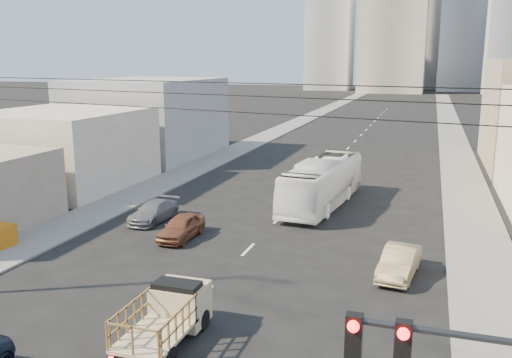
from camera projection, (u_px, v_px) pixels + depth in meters
The scene contains 15 objects.
sidewalk_left at pixel (291, 125), 84.40m from camera, with size 3.50×180.00×0.12m, color slate.
sidewalk_right at pixel (451, 131), 77.37m from camera, with size 3.50×180.00×0.12m, color slate.
lane_dashes at pixel (352, 145), 65.09m from camera, with size 0.15×104.00×0.01m.
flatbed_pickup at pixel (167, 313), 19.17m from camera, with size 1.95×4.41×1.90m.
city_bus at pixel (323, 183), 37.32m from camera, with size 2.73×11.65×3.25m, color white.
sedan_brown at pixel (181, 227), 30.53m from camera, with size 1.58×3.93×1.34m, color brown.
sedan_tan at pixel (399, 262), 25.16m from camera, with size 1.44×4.12×1.36m, color #9E865C.
sedan_grey at pixel (153, 212), 33.83m from camera, with size 1.72×4.23×1.23m, color slate.
overhead_wires at pixel (106, 92), 15.28m from camera, with size 23.01×5.02×0.72m.
bldg_left_mid at pixel (63, 148), 43.16m from camera, with size 11.00×12.00×6.00m, color #C3B59D.
bldg_left_far at pixel (149, 118), 57.05m from camera, with size 12.00×16.00×8.00m, color #949496.
midrise_ne at pixel (466, 30), 178.21m from camera, with size 16.00×16.00×40.00m, color gray.
midrise_nw at pixel (330, 40), 187.37m from camera, with size 15.00×15.00×34.00m, color gray.
midrise_back at pixel (428, 27), 195.33m from camera, with size 18.00×18.00×44.00m, color #949496.
midrise_east at pixel (512, 46), 157.30m from camera, with size 14.00×14.00×28.00m, color gray.
Camera 1 is at (8.78, -11.91, 9.81)m, focal length 38.00 mm.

